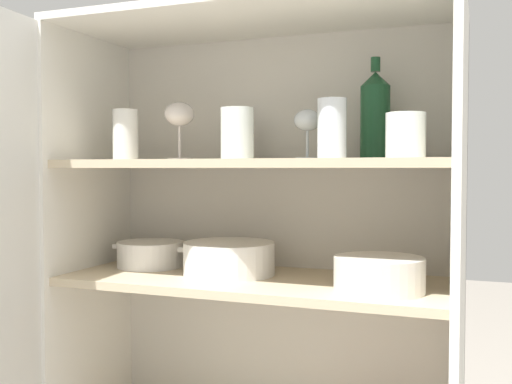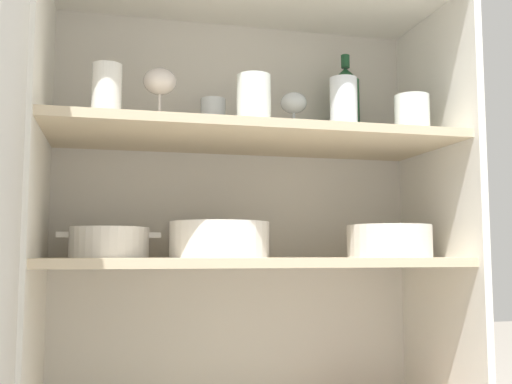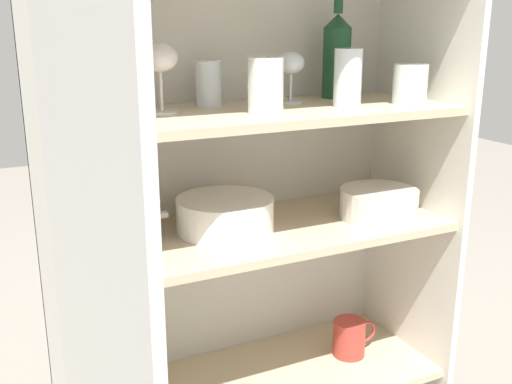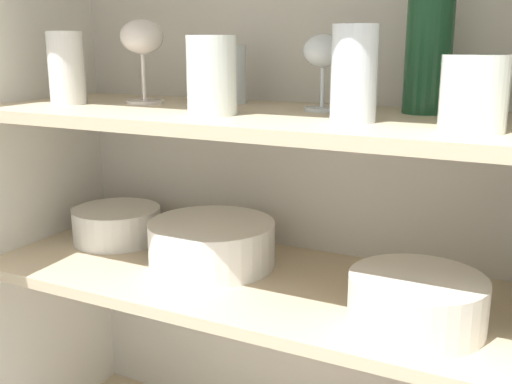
# 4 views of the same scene
# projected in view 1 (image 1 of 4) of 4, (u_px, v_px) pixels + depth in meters

# --- Properties ---
(cupboard_back_panel) EXTENTS (0.96, 0.02, 1.26)m
(cupboard_back_panel) POSITION_uv_depth(u_px,v_px,m) (279.00, 272.00, 1.63)
(cupboard_back_panel) COLOR silver
(cupboard_back_panel) RESTS_ON ground_plane
(cupboard_side_left) EXTENTS (0.02, 0.39, 1.26)m
(cupboard_side_left) POSITION_uv_depth(u_px,v_px,m) (91.00, 272.00, 1.62)
(cupboard_side_left) COLOR white
(cupboard_side_left) RESTS_ON ground_plane
(cupboard_side_right) EXTENTS (0.02, 0.39, 1.26)m
(cupboard_side_right) POSITION_uv_depth(u_px,v_px,m) (459.00, 300.00, 1.28)
(cupboard_side_right) COLOR white
(cupboard_side_right) RESTS_ON ground_plane
(cupboard_top_panel) EXTENTS (0.96, 0.39, 0.02)m
(cupboard_top_panel) POSITION_uv_depth(u_px,v_px,m) (254.00, 18.00, 1.43)
(cupboard_top_panel) COLOR white
(cupboard_top_panel) RESTS_ON cupboard_side_left
(shelf_board_middle) EXTENTS (0.93, 0.36, 0.02)m
(shelf_board_middle) POSITION_uv_depth(u_px,v_px,m) (254.00, 282.00, 1.45)
(shelf_board_middle) COLOR beige
(shelf_board_upper) EXTENTS (0.93, 0.36, 0.02)m
(shelf_board_upper) POSITION_uv_depth(u_px,v_px,m) (254.00, 164.00, 1.44)
(shelf_board_upper) COLOR beige
(tumbler_glass_0) EXTENTS (0.08, 0.08, 0.12)m
(tumbler_glass_0) POSITION_uv_depth(u_px,v_px,m) (237.00, 134.00, 1.38)
(tumbler_glass_0) COLOR white
(tumbler_glass_0) RESTS_ON shelf_board_upper
(tumbler_glass_1) EXTENTS (0.06, 0.06, 0.10)m
(tumbler_glass_1) POSITION_uv_depth(u_px,v_px,m) (239.00, 140.00, 1.56)
(tumbler_glass_1) COLOR white
(tumbler_glass_1) RESTS_ON shelf_board_upper
(tumbler_glass_2) EXTENTS (0.06, 0.06, 0.13)m
(tumbler_glass_2) POSITION_uv_depth(u_px,v_px,m) (125.00, 135.00, 1.52)
(tumbler_glass_2) COLOR white
(tumbler_glass_2) RESTS_ON shelf_board_upper
(tumbler_glass_3) EXTENTS (0.08, 0.08, 0.09)m
(tumbler_glass_3) POSITION_uv_depth(u_px,v_px,m) (406.00, 135.00, 1.23)
(tumbler_glass_3) COLOR white
(tumbler_glass_3) RESTS_ON shelf_board_upper
(tumbler_glass_4) EXTENTS (0.06, 0.06, 0.13)m
(tumbler_glass_4) POSITION_uv_depth(u_px,v_px,m) (332.00, 129.00, 1.31)
(tumbler_glass_4) COLOR white
(tumbler_glass_4) RESTS_ON shelf_board_upper
(wine_glass_0) EXTENTS (0.08, 0.08, 0.15)m
(wine_glass_0) POSITION_uv_depth(u_px,v_px,m) (179.00, 117.00, 1.54)
(wine_glass_0) COLOR silver
(wine_glass_0) RESTS_ON shelf_board_upper
(wine_glass_1) EXTENTS (0.07, 0.07, 0.12)m
(wine_glass_1) POSITION_uv_depth(u_px,v_px,m) (307.00, 124.00, 1.45)
(wine_glass_1) COLOR white
(wine_glass_1) RESTS_ON shelf_board_upper
(wine_bottle) EXTENTS (0.07, 0.07, 0.24)m
(wine_bottle) POSITION_uv_depth(u_px,v_px,m) (375.00, 115.00, 1.43)
(wine_bottle) COLOR #194728
(wine_bottle) RESTS_ON shelf_board_upper
(plate_stack_white) EXTENTS (0.23, 0.23, 0.08)m
(plate_stack_white) POSITION_uv_depth(u_px,v_px,m) (229.00, 258.00, 1.49)
(plate_stack_white) COLOR white
(plate_stack_white) RESTS_ON shelf_board_middle
(mixing_bowl_large) EXTENTS (0.19, 0.19, 0.07)m
(mixing_bowl_large) POSITION_uv_depth(u_px,v_px,m) (379.00, 273.00, 1.28)
(mixing_bowl_large) COLOR silver
(mixing_bowl_large) RESTS_ON shelf_board_middle
(casserole_dish) EXTENTS (0.23, 0.18, 0.07)m
(casserole_dish) POSITION_uv_depth(u_px,v_px,m) (150.00, 254.00, 1.61)
(casserole_dish) COLOR white
(casserole_dish) RESTS_ON shelf_board_middle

